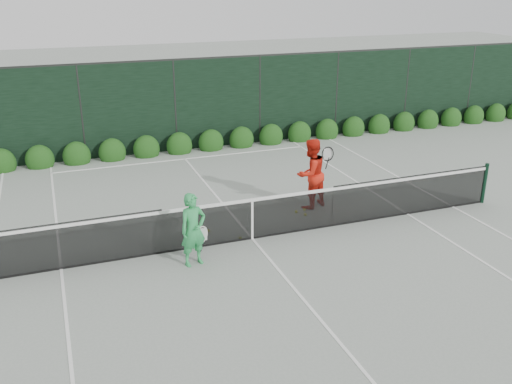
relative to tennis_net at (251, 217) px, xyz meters
name	(u,v)px	position (x,y,z in m)	size (l,w,h in m)	color
ground	(252,239)	(0.02, 0.00, -0.53)	(80.00, 80.00, 0.00)	gray
tennis_net	(251,217)	(0.00, 0.00, 0.00)	(12.90, 0.10, 1.07)	#10301F
player_woman	(193,230)	(-1.49, -0.70, 0.24)	(0.66, 0.50, 1.54)	green
player_man	(311,174)	(2.06, 1.29, 0.37)	(1.06, 0.95, 1.80)	red
court_lines	(252,239)	(0.02, 0.00, -0.53)	(11.03, 23.83, 0.01)	white
windscreen_fence	(305,223)	(0.02, -2.71, 0.98)	(32.00, 21.07, 3.06)	black
hedge_row	(179,146)	(0.02, 7.15, -0.30)	(31.66, 0.65, 0.94)	#153A0F
tennis_balls	(272,220)	(0.81, 0.74, -0.50)	(2.69, 1.08, 0.07)	yellow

